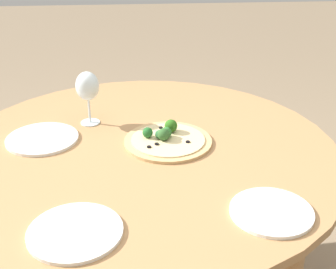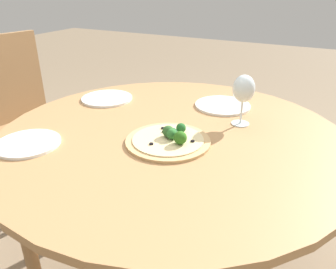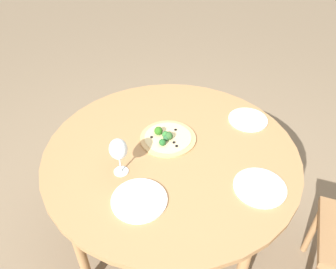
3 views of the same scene
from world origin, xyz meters
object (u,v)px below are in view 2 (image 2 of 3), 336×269
(plate_near, at_px, (28,143))
(plate_side, at_px, (107,98))
(plate_far, at_px, (223,105))
(chair, at_px, (27,116))
(pizza, at_px, (169,139))
(wine_glass, at_px, (244,90))

(plate_near, distance_m, plate_side, 0.49)
(plate_far, distance_m, plate_side, 0.53)
(chair, distance_m, pizza, 1.11)
(plate_near, relative_size, plate_side, 0.93)
(plate_near, bearing_deg, plate_far, 144.67)
(plate_side, bearing_deg, pizza, 60.74)
(wine_glass, height_order, plate_far, wine_glass)
(wine_glass, relative_size, plate_far, 0.81)
(plate_side, bearing_deg, chair, -91.50)
(plate_near, distance_m, plate_far, 0.80)
(chair, distance_m, plate_near, 0.85)
(plate_far, bearing_deg, plate_near, -35.33)
(plate_far, relative_size, plate_side, 1.03)
(chair, relative_size, plate_side, 4.08)
(wine_glass, bearing_deg, pizza, -32.76)
(plate_side, bearing_deg, wine_glass, 90.72)
(pizza, distance_m, plate_far, 0.42)
(chair, height_order, wine_glass, chair)
(pizza, bearing_deg, chair, -104.42)
(pizza, bearing_deg, wine_glass, 147.24)
(wine_glass, height_order, plate_side, wine_glass)
(pizza, bearing_deg, plate_side, -119.26)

